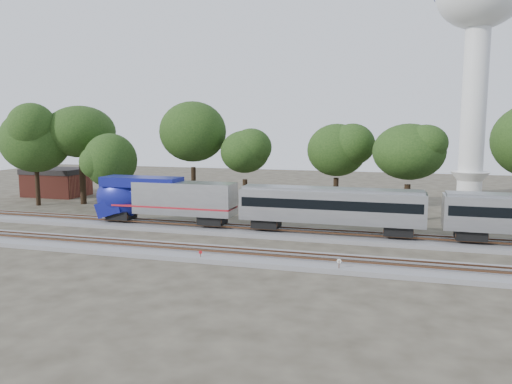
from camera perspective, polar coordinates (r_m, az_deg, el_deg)
ground at (r=48.10m, az=-4.77°, el=-6.01°), size 160.00×160.00×0.00m
track_far at (r=53.56m, az=-2.49°, el=-4.35°), size 160.00×5.00×0.73m
track_near at (r=44.45m, az=-6.62°, el=-6.91°), size 160.00×5.00×0.73m
switch_stand_red at (r=42.30m, az=-6.37°, el=-7.12°), size 0.30×0.06×0.93m
switch_stand_white at (r=39.35m, az=9.47°, el=-8.13°), size 0.36×0.07×1.13m
switch_lever at (r=41.26m, az=-1.61°, el=-8.09°), size 0.58×0.47×0.30m
water_tower at (r=89.21m, az=24.13°, el=17.66°), size 13.56×13.56×37.53m
brick_building at (r=86.40m, az=-21.83°, el=1.07°), size 9.29×6.60×4.43m
tree_0 at (r=76.62m, az=-23.95°, el=5.38°), size 9.33×9.33×13.15m
tree_1 at (r=75.70m, az=-19.43°, el=6.51°), size 10.56×10.56×14.89m
tree_2 at (r=68.98m, az=-16.31°, el=3.46°), size 6.79×6.79×9.58m
tree_3 at (r=68.72m, az=-7.24°, el=6.84°), size 10.60×10.60×14.95m
tree_4 at (r=65.25m, az=-1.28°, el=4.60°), size 8.00×8.00×11.28m
tree_5 at (r=67.33m, az=9.21°, el=4.73°), size 8.16×8.16×11.51m
tree_6 at (r=60.56m, az=17.07°, el=4.40°), size 8.40×8.40×11.85m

